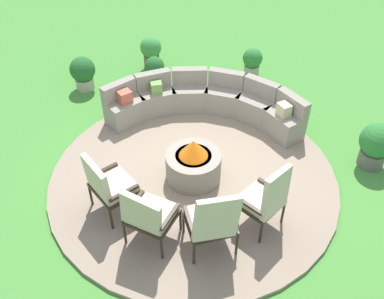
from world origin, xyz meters
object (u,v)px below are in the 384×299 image
fire_pit (193,163)px  curved_stone_bench (205,103)px  lounge_chair_front_right (148,214)px  potted_plant_1 (252,61)px  lounge_chair_front_left (108,184)px  lounge_chair_back_right (266,198)px  potted_plant_2 (155,70)px  lounge_chair_back_left (212,220)px  potted_plant_3 (83,72)px  potted_plant_0 (376,144)px  potted_plant_4 (151,51)px

fire_pit → curved_stone_bench: curved_stone_bench is taller
lounge_chair_front_right → potted_plant_1: lounge_chair_front_right is taller
lounge_chair_front_left → lounge_chair_back_right: bearing=43.8°
lounge_chair_front_left → potted_plant_2: size_ratio=1.56×
lounge_chair_back_left → potted_plant_3: bearing=106.1°
fire_pit → potted_plant_1: size_ratio=1.46×
potted_plant_0 → potted_plant_4: size_ratio=1.09×
potted_plant_1 → potted_plant_0: bearing=-65.9°
lounge_chair_back_left → lounge_chair_front_right: bearing=156.6°
lounge_chair_back_left → potted_plant_4: lounge_chair_back_left is taller
potted_plant_2 → potted_plant_3: potted_plant_3 is taller
potted_plant_1 → potted_plant_3: (-3.48, -0.20, 0.06)m
lounge_chair_front_right → potted_plant_1: bearing=93.6°
curved_stone_bench → lounge_chair_back_right: lounge_chair_back_right is taller
potted_plant_4 → potted_plant_0: bearing=-45.4°
potted_plant_2 → fire_pit: bearing=-80.4°
potted_plant_0 → potted_plant_2: (-3.40, 2.75, -0.06)m
curved_stone_bench → lounge_chair_front_left: bearing=-127.3°
lounge_chair_back_left → potted_plant_3: 4.69m
lounge_chair_back_right → lounge_chair_front_right: bearing=143.7°
lounge_chair_front_left → potted_plant_4: lounge_chair_front_left is taller
potted_plant_1 → curved_stone_bench: bearing=-128.8°
lounge_chair_back_left → lounge_chair_back_right: 0.81m
potted_plant_0 → potted_plant_3: 5.58m
lounge_chair_front_right → potted_plant_4: 4.73m
potted_plant_3 → potted_plant_4: bearing=26.7°
lounge_chair_front_left → potted_plant_3: lounge_chair_front_left is taller
potted_plant_0 → fire_pit: bearing=-179.1°
lounge_chair_front_right → potted_plant_2: lounge_chair_front_right is taller
lounge_chair_front_left → lounge_chair_back_left: 1.56m
curved_stone_bench → potted_plant_1: curved_stone_bench is taller
curved_stone_bench → potted_plant_3: curved_stone_bench is taller
fire_pit → lounge_chair_front_left: 1.40m
curved_stone_bench → lounge_chair_front_right: lounge_chair_front_right is taller
curved_stone_bench → potted_plant_4: size_ratio=4.85×
lounge_chair_front_right → potted_plant_4: bearing=119.8°
potted_plant_3 → lounge_chair_back_left: bearing=-64.8°
potted_plant_2 → potted_plant_1: bearing=7.0°
curved_stone_bench → lounge_chair_front_left: 2.69m
lounge_chair_back_right → potted_plant_3: 4.81m
lounge_chair_front_left → lounge_chair_back_left: lounge_chair_back_left is taller
potted_plant_1 → potted_plant_4: 2.16m
curved_stone_bench → lounge_chair_front_left: lounge_chair_front_left is taller
lounge_chair_back_right → potted_plant_2: size_ratio=1.71×
potted_plant_3 → potted_plant_4: potted_plant_4 is taller
curved_stone_bench → potted_plant_1: size_ratio=5.91×
potted_plant_0 → potted_plant_1: potted_plant_0 is taller
potted_plant_0 → potted_plant_4: potted_plant_0 is taller
potted_plant_0 → potted_plant_2: 4.37m
fire_pit → potted_plant_2: bearing=99.6°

